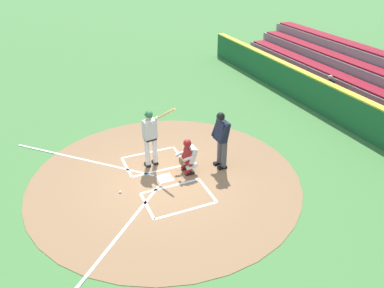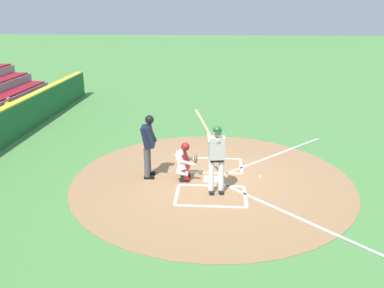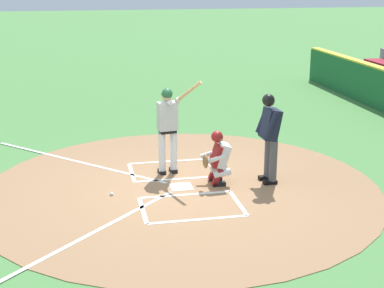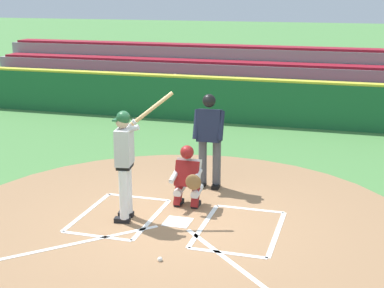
{
  "view_description": "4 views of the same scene",
  "coord_description": "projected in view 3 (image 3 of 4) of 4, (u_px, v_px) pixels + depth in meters",
  "views": [
    {
      "loc": [
        -8.93,
        3.01,
        6.4
      ],
      "look_at": [
        -0.07,
        -0.85,
        1.03
      ],
      "focal_mm": 35.47,
      "sensor_mm": 36.0,
      "label": 1
    },
    {
      "loc": [
        10.43,
        0.11,
        4.72
      ],
      "look_at": [
        -0.44,
        -0.6,
        0.92
      ],
      "focal_mm": 36.99,
      "sensor_mm": 36.0,
      "label": 2
    },
    {
      "loc": [
        -10.59,
        1.9,
        4.13
      ],
      "look_at": [
        -0.51,
        -0.12,
        1.06
      ],
      "focal_mm": 53.17,
      "sensor_mm": 36.0,
      "label": 3
    },
    {
      "loc": [
        -2.72,
        8.38,
        3.76
      ],
      "look_at": [
        0.15,
        -1.37,
        0.99
      ],
      "focal_mm": 53.42,
      "sensor_mm": 36.0,
      "label": 4
    }
  ],
  "objects": [
    {
      "name": "home_plate_and_chalk",
      "position": [
        138.0,
        190.0,
        11.32
      ],
      "size": [
        7.93,
        4.91,
        0.01
      ],
      "color": "white",
      "rests_on": "dirt_circle"
    },
    {
      "name": "dirt_circle",
      "position": [
        181.0,
        187.0,
        11.49
      ],
      "size": [
        8.0,
        8.0,
        0.01
      ],
      "primitive_type": "cylinder",
      "color": "#99704C",
      "rests_on": "ground"
    },
    {
      "name": "catcher",
      "position": [
        218.0,
        157.0,
        11.51
      ],
      "size": [
        0.59,
        0.6,
        1.13
      ],
      "color": "black",
      "rests_on": "ground"
    },
    {
      "name": "ground_plane",
      "position": [
        181.0,
        187.0,
        11.49
      ],
      "size": [
        120.0,
        120.0,
        0.0
      ],
      "primitive_type": "plane",
      "color": "#4C8442"
    },
    {
      "name": "baseball",
      "position": [
        112.0,
        194.0,
        11.04
      ],
      "size": [
        0.07,
        0.07,
        0.07
      ],
      "primitive_type": "sphere",
      "color": "white",
      "rests_on": "ground"
    },
    {
      "name": "plate_umpire",
      "position": [
        270.0,
        132.0,
        11.47
      ],
      "size": [
        0.59,
        0.42,
        1.86
      ],
      "color": "#4C4C51",
      "rests_on": "ground"
    },
    {
      "name": "batter",
      "position": [
        168.0,
        125.0,
        11.95
      ],
      "size": [
        0.87,
        0.83,
        2.13
      ],
      "color": "white",
      "rests_on": "ground"
    }
  ]
}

